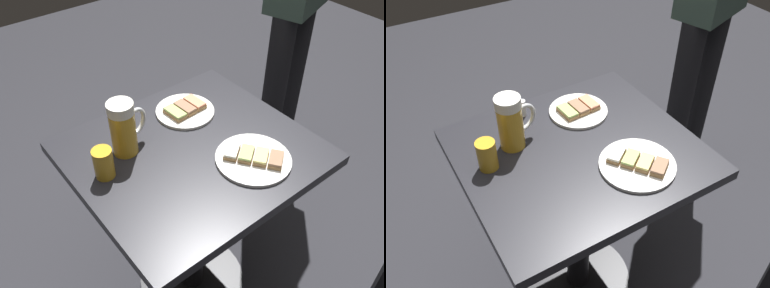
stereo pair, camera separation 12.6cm
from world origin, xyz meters
The scene contains 7 objects.
ground_plane centered at (0.00, 0.00, 0.00)m, with size 6.00×6.00×0.00m, color #28282D.
cafe_table centered at (0.00, 0.00, 0.57)m, with size 0.72×0.65×0.75m.
plate_near centered at (-0.11, 0.16, 0.76)m, with size 0.23×0.23×0.03m.
plate_far centered at (-0.10, -0.16, 0.76)m, with size 0.20×0.20×0.03m.
beer_mug centered at (0.16, -0.12, 0.84)m, with size 0.14×0.08×0.18m.
beer_glass_small centered at (0.27, -0.07, 0.80)m, with size 0.06×0.06×0.10m, color gold.
salt_shaker centered at (0.07, -0.25, 0.78)m, with size 0.03×0.03×0.06m, color silver.
Camera 1 is at (0.59, 0.75, 1.60)m, focal length 38.33 mm.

